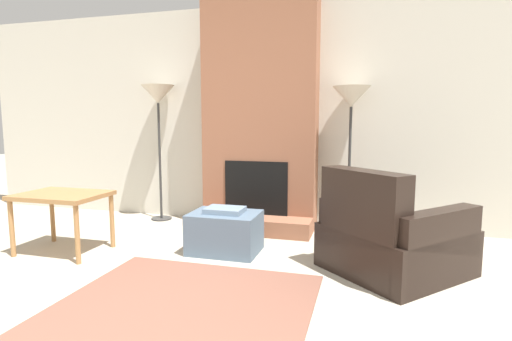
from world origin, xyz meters
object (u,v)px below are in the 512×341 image
ottoman (225,232)px  side_table (62,201)px  armchair (389,241)px  floor_lamp_left (158,100)px  floor_lamp_right (351,103)px

ottoman → side_table: size_ratio=0.82×
armchair → floor_lamp_left: floor_lamp_left is taller
ottoman → floor_lamp_left: 2.04m
floor_lamp_left → floor_lamp_right: bearing=0.0°
ottoman → floor_lamp_left: floor_lamp_left is taller
ottoman → armchair: bearing=-4.8°
ottoman → armchair: armchair is taller
side_table → floor_lamp_left: size_ratio=0.47×
floor_lamp_left → side_table: bearing=-100.5°
armchair → floor_lamp_right: size_ratio=0.83×
ottoman → armchair: 1.48m
ottoman → floor_lamp_left: (-1.22, 0.99, 1.29)m
ottoman → side_table: side_table is taller
ottoman → floor_lamp_right: (1.09, 0.99, 1.23)m
armchair → ottoman: bearing=38.3°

